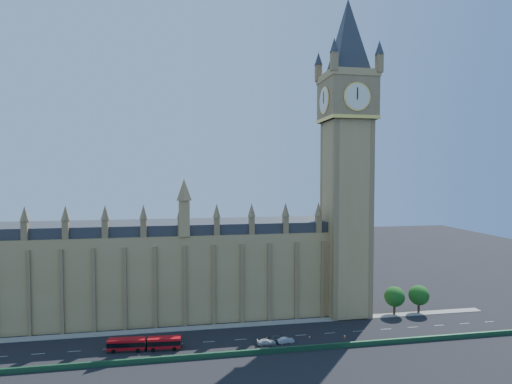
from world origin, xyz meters
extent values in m
plane|color=black|center=(0.00, 0.00, 0.00)|extent=(400.00, 400.00, 0.00)
cube|color=#A2854E|center=(-25.00, 22.00, 12.50)|extent=(120.00, 20.00, 25.00)
cube|color=#2D3035|center=(-25.00, 22.00, 26.50)|extent=(120.00, 18.00, 3.00)
cube|color=#A2854E|center=(38.00, 14.00, 29.00)|extent=(12.00, 12.00, 58.00)
cube|color=olive|center=(38.00, 14.00, 64.00)|extent=(14.00, 14.00, 12.00)
cylinder|color=silver|center=(38.00, 6.85, 64.00)|extent=(7.20, 0.30, 7.20)
cube|color=#A2854E|center=(38.00, 14.00, 71.00)|extent=(14.50, 14.50, 2.00)
cube|color=#1E4C2D|center=(0.00, -9.00, 0.60)|extent=(160.00, 0.60, 1.20)
cube|color=gray|center=(0.00, 9.50, 0.08)|extent=(160.00, 3.00, 0.16)
cylinder|color=#382619|center=(52.00, 10.00, 2.00)|extent=(0.70, 0.70, 4.00)
sphere|color=#184B14|center=(52.00, 10.00, 5.50)|extent=(6.00, 6.00, 6.00)
sphere|color=#184B14|center=(52.80, 10.30, 6.10)|extent=(4.38, 4.38, 4.38)
cylinder|color=#382619|center=(60.00, 10.00, 2.00)|extent=(0.70, 0.70, 4.00)
sphere|color=#184B14|center=(60.00, 10.00, 5.50)|extent=(6.00, 6.00, 6.00)
sphere|color=#184B14|center=(60.80, 10.30, 6.10)|extent=(4.38, 4.38, 4.38)
cube|color=#B10B13|center=(-23.69, -1.81, 1.46)|extent=(8.92, 3.11, 2.92)
cube|color=#B10B13|center=(-14.86, -2.50, 1.46)|extent=(7.95, 3.04, 2.92)
cube|color=black|center=(-23.69, -1.81, 1.81)|extent=(8.98, 3.17, 1.11)
cube|color=black|center=(-14.86, -2.50, 1.81)|extent=(8.01, 3.09, 1.11)
cylinder|color=black|center=(-19.52, -2.14, 1.31)|extent=(0.96, 2.39, 2.34)
cylinder|color=black|center=(-26.58, -2.80, 0.49)|extent=(0.99, 0.37, 0.97)
cylinder|color=black|center=(-26.39, -0.38, 0.49)|extent=(0.99, 0.37, 0.97)
cylinder|color=black|center=(-20.99, -3.24, 0.49)|extent=(0.99, 0.37, 0.97)
cylinder|color=black|center=(-20.80, -0.82, 0.49)|extent=(0.99, 0.37, 0.97)
cylinder|color=black|center=(-17.44, -3.52, 0.49)|extent=(0.99, 0.37, 0.97)
cylinder|color=black|center=(-17.25, -1.10, 0.49)|extent=(0.99, 0.37, 0.97)
cylinder|color=black|center=(-12.47, -3.91, 0.49)|extent=(0.99, 0.37, 0.97)
cylinder|color=black|center=(-12.28, -1.49, 0.49)|extent=(0.99, 0.37, 0.97)
imported|color=#43464B|center=(13.03, -2.84, 0.80)|extent=(4.70, 1.95, 1.59)
imported|color=#AFB0B7|center=(14.92, -4.06, 0.70)|extent=(4.31, 1.70, 1.40)
imported|color=silver|center=(9.92, -4.35, 0.70)|extent=(4.84, 2.05, 1.39)
cube|color=black|center=(14.00, -2.76, 0.02)|extent=(0.52, 0.52, 0.04)
cone|color=orange|center=(14.00, -2.76, 0.38)|extent=(0.57, 0.57, 0.76)
cylinder|color=white|center=(14.00, -2.76, 0.49)|extent=(0.37, 0.37, 0.13)
cube|color=black|center=(14.00, -1.21, 0.02)|extent=(0.54, 0.54, 0.04)
cone|color=#FF5A0D|center=(14.00, -1.21, 0.37)|extent=(0.59, 0.59, 0.74)
cylinder|color=white|center=(14.00, -1.21, 0.47)|extent=(0.36, 0.36, 0.13)
cube|color=black|center=(30.62, -3.58, 0.02)|extent=(0.55, 0.55, 0.04)
cone|color=orange|center=(30.62, -3.58, 0.39)|extent=(0.61, 0.61, 0.78)
cylinder|color=white|center=(30.62, -3.58, 0.50)|extent=(0.38, 0.38, 0.13)
cube|color=black|center=(21.66, -2.30, 0.02)|extent=(0.41, 0.41, 0.04)
cone|color=#F45A0C|center=(21.66, -2.30, 0.32)|extent=(0.46, 0.46, 0.64)
cylinder|color=white|center=(21.66, -2.30, 0.41)|extent=(0.31, 0.31, 0.11)
camera|label=1|loc=(-9.27, -99.32, 42.15)|focal=28.00mm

